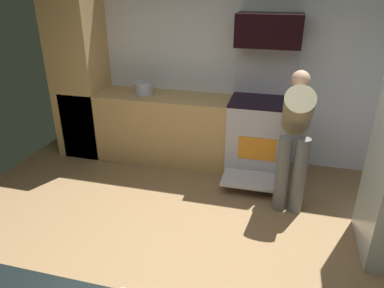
# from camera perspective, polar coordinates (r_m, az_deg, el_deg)

# --- Properties ---
(ground_plane) EXTENTS (5.20, 4.80, 0.02)m
(ground_plane) POSITION_cam_1_polar(r_m,az_deg,el_deg) (3.28, -3.11, -19.13)
(ground_plane) COLOR olive
(wall_back) EXTENTS (5.20, 0.12, 2.60)m
(wall_back) POSITION_cam_1_polar(r_m,az_deg,el_deg) (4.75, 5.27, 12.84)
(wall_back) COLOR silver
(wall_back) RESTS_ON ground
(lower_cabinet_run) EXTENTS (2.40, 0.60, 0.90)m
(lower_cabinet_run) POSITION_cam_1_polar(r_m,az_deg,el_deg) (4.89, -6.30, 2.73)
(lower_cabinet_run) COLOR tan
(lower_cabinet_run) RESTS_ON ground
(cabinet_column) EXTENTS (0.60, 0.60, 2.10)m
(cabinet_column) POSITION_cam_1_polar(r_m,az_deg,el_deg) (5.14, -17.27, 9.90)
(cabinet_column) COLOR tan
(cabinet_column) RESTS_ON ground
(oven_range) EXTENTS (0.76, 1.05, 1.56)m
(oven_range) POSITION_cam_1_polar(r_m,az_deg,el_deg) (4.57, 10.70, 1.66)
(oven_range) COLOR #BAB6C0
(oven_range) RESTS_ON ground
(microwave) EXTENTS (0.74, 0.38, 0.37)m
(microwave) POSITION_cam_1_polar(r_m,az_deg,el_deg) (4.35, 12.11, 17.24)
(microwave) COLOR black
(microwave) RESTS_ON oven_range
(person_cook) EXTENTS (0.31, 0.69, 1.40)m
(person_cook) POSITION_cam_1_polar(r_m,az_deg,el_deg) (3.83, 16.09, 1.96)
(person_cook) COLOR slate
(person_cook) RESTS_ON ground
(stock_pot) EXTENTS (0.24, 0.24, 0.16)m
(stock_pot) POSITION_cam_1_polar(r_m,az_deg,el_deg) (4.75, -7.64, 8.76)
(stock_pot) COLOR #B0B1C6
(stock_pot) RESTS_ON lower_cabinet_run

